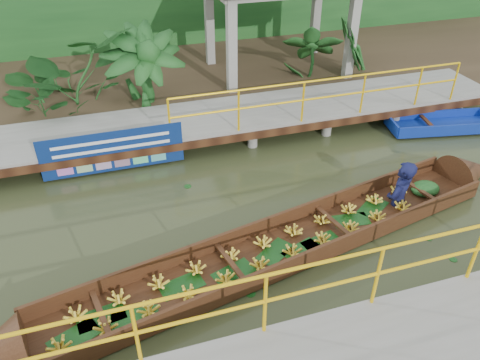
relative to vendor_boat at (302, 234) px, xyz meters
name	(u,v)px	position (x,y,z in m)	size (l,w,h in m)	color
ground	(248,219)	(-0.68, 1.00, -0.26)	(80.00, 80.00, 0.00)	#2C341A
land_strip	(175,74)	(-0.68, 8.50, -0.03)	(30.00, 8.00, 0.45)	#302518
far_dock	(206,121)	(-0.66, 4.43, 0.22)	(16.00, 2.06, 1.66)	gray
vendor_boat	(302,234)	(0.00, 0.00, 0.00)	(10.77, 3.27, 2.34)	#361B0E
moored_blue_boat	(474,123)	(6.16, 2.88, -0.11)	(3.47, 1.47, 0.80)	navy
blue_banner	(113,151)	(-2.98, 3.48, 0.30)	(3.08, 0.04, 0.96)	navy
tropical_plants	(131,70)	(-2.16, 6.30, 1.05)	(14.38, 1.38, 1.72)	#144118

